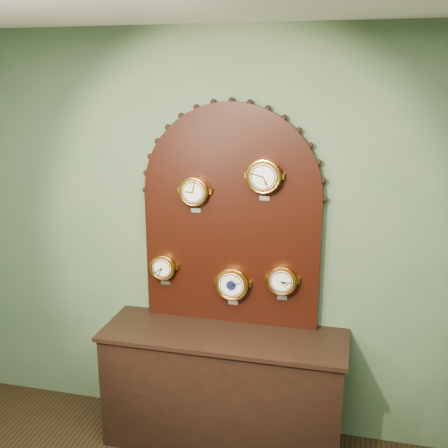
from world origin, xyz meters
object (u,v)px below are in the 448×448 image
(barometer, at_px, (232,284))
(shop_counter, at_px, (223,390))
(display_board, at_px, (231,210))
(tide_clock, at_px, (282,280))
(roman_clock, at_px, (194,191))
(hygrometer, at_px, (163,267))
(arabic_clock, at_px, (264,176))

(barometer, bearing_deg, shop_counter, -99.03)
(display_board, relative_size, tide_clock, 6.07)
(display_board, xyz_separation_m, roman_clock, (-0.23, -0.07, 0.13))
(shop_counter, xyz_separation_m, tide_clock, (0.36, 0.15, 0.78))
(shop_counter, relative_size, hygrometer, 6.87)
(tide_clock, bearing_deg, display_board, 169.68)
(display_board, height_order, barometer, display_board)
(barometer, bearing_deg, tide_clock, 0.16)
(arabic_clock, distance_m, hygrometer, 0.96)
(barometer, bearing_deg, roman_clock, 179.78)
(hygrometer, bearing_deg, shop_counter, -18.34)
(display_board, relative_size, arabic_clock, 5.54)
(arabic_clock, distance_m, barometer, 0.77)
(roman_clock, xyz_separation_m, tide_clock, (0.60, -0.00, -0.57))
(arabic_clock, height_order, barometer, arabic_clock)
(arabic_clock, relative_size, hygrometer, 1.19)
(roman_clock, bearing_deg, display_board, 15.68)
(arabic_clock, height_order, hygrometer, arabic_clock)
(roman_clock, distance_m, arabic_clock, 0.48)
(roman_clock, height_order, arabic_clock, arabic_clock)
(roman_clock, bearing_deg, tide_clock, -0.01)
(shop_counter, xyz_separation_m, barometer, (0.02, 0.15, 0.73))
(shop_counter, bearing_deg, arabic_clock, 34.01)
(barometer, height_order, tide_clock, tide_clock)
(hygrometer, relative_size, barometer, 0.83)
(roman_clock, bearing_deg, hygrometer, 179.88)
(roman_clock, relative_size, tide_clock, 0.99)
(shop_counter, distance_m, display_board, 1.25)
(tide_clock, bearing_deg, roman_clock, 179.99)
(display_board, bearing_deg, hygrometer, -172.03)
(arabic_clock, bearing_deg, shop_counter, -145.99)
(display_board, xyz_separation_m, tide_clock, (0.36, -0.07, -0.44))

